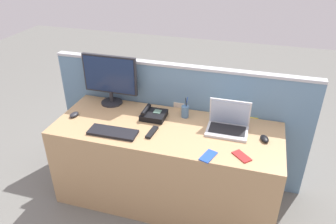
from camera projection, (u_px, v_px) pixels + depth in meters
The scene contains 13 objects.
ground_plane at pixel (166, 195), 3.00m from camera, with size 10.00×10.00×0.00m, color slate.
desk at pixel (166, 164), 2.82m from camera, with size 1.87×0.71×0.74m, color tan.
cubicle_divider at pixel (178, 121), 3.05m from camera, with size 2.36×0.08×1.15m.
desktop_monitor at pixel (110, 77), 2.89m from camera, with size 0.51×0.20×0.46m.
laptop at pixel (228, 123), 2.58m from camera, with size 0.33×0.23×0.25m.
desk_phone at pixel (153, 115), 2.76m from camera, with size 0.20×0.19×0.09m.
keyboard_main at pixel (113, 132), 2.56m from camera, with size 0.39×0.15×0.02m, color black.
computer_mouse_right_hand at pixel (265, 139), 2.47m from camera, with size 0.06×0.10×0.03m, color black.
computer_mouse_left_hand at pixel (74, 115), 2.79m from camera, with size 0.06×0.10×0.03m, color #232328.
pen_cup at pixel (185, 111), 2.77m from camera, with size 0.06×0.06×0.18m.
cell_phone_blue_case at pixel (208, 156), 2.30m from camera, with size 0.08×0.15×0.01m, color blue.
cell_phone_red_case at pixel (242, 156), 2.29m from camera, with size 0.07×0.14×0.01m, color #B22323.
tv_remote at pixel (152, 132), 2.56m from camera, with size 0.04×0.17×0.02m, color black.
Camera 1 is at (0.64, -2.14, 2.15)m, focal length 34.50 mm.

